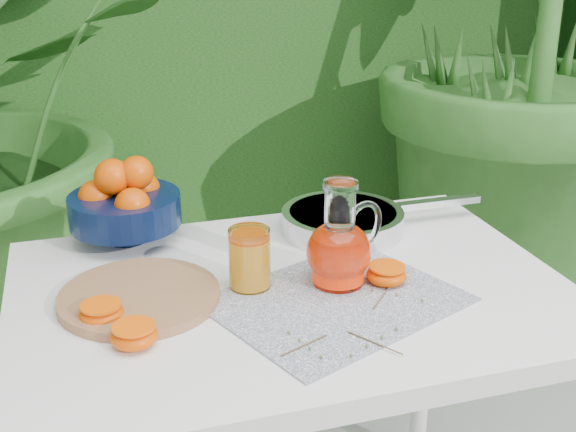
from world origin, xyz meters
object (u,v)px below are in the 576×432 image
object	(u,v)px
fruit_bowl	(124,203)
saute_pan	(344,220)
white_table	(291,325)
cutting_board	(139,297)
juice_pitcher	(340,248)

from	to	relation	value
fruit_bowl	saute_pan	size ratio (longest dim) A/B	0.60
white_table	cutting_board	xyz separation A→B (m)	(-0.27, 0.02, 0.09)
cutting_board	juice_pitcher	world-z (taller)	juice_pitcher
fruit_bowl	juice_pitcher	xyz separation A→B (m)	(0.35, -0.32, -0.01)
cutting_board	fruit_bowl	size ratio (longest dim) A/B	1.03
cutting_board	white_table	bearing A→B (deg)	-4.74
juice_pitcher	saute_pan	bearing A→B (deg)	66.82
juice_pitcher	white_table	bearing A→B (deg)	169.62
white_table	saute_pan	xyz separation A→B (m)	(0.18, 0.21, 0.11)
cutting_board	fruit_bowl	world-z (taller)	fruit_bowl
cutting_board	saute_pan	distance (m)	0.49
white_table	fruit_bowl	distance (m)	0.43
cutting_board	juice_pitcher	distance (m)	0.36
juice_pitcher	saute_pan	xyz separation A→B (m)	(0.10, 0.23, -0.04)
fruit_bowl	white_table	bearing A→B (deg)	-48.42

